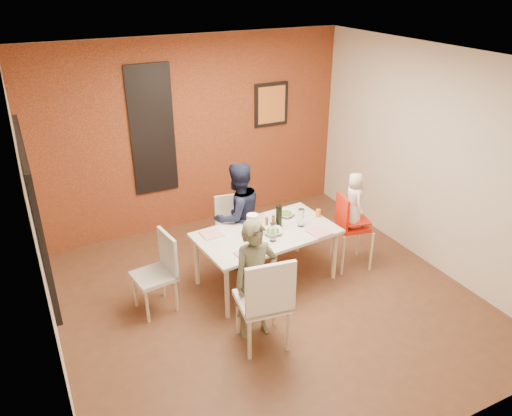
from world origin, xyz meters
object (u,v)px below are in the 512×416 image
chair_near (266,299)px  toddler (354,200)px  paper_towel_roll (253,226)px  dining_table (267,236)px  child_near (255,280)px  child_far (238,216)px  high_chair (350,224)px  chair_left (160,268)px  wine_bottle (279,216)px  chair_far (232,224)px

chair_near → toddler: toddler is taller
chair_near → paper_towel_roll: size_ratio=3.57×
dining_table → toddler: size_ratio=2.47×
child_near → child_far: bearing=74.4°
dining_table → high_chair: high_chair is taller
child_near → toddler: bearing=22.9°
chair_left → child_near: 1.15m
dining_table → child_far: bearing=105.2°
chair_left → wine_bottle: bearing=81.1°
dining_table → chair_left: bearing=176.9°
high_chair → toddler: toddler is taller
toddler → wine_bottle: 0.96m
chair_far → wine_bottle: wine_bottle is taller
high_chair → child_near: size_ratio=0.76×
chair_left → toddler: toddler is taller
toddler → wine_bottle: (-0.93, 0.20, -0.11)m
chair_far → paper_towel_roll: bearing=-86.7°
child_far → wine_bottle: (0.32, -0.46, 0.13)m
dining_table → child_far: (-0.14, 0.51, 0.07)m
chair_far → chair_left: bearing=-140.4°
child_near → paper_towel_roll: bearing=67.5°
chair_near → toddler: (1.67, 0.90, 0.34)m
chair_far → wine_bottle: bearing=-56.6°
child_far → toddler: bearing=141.4°
toddler → paper_towel_roll: 1.33m
high_chair → paper_towel_roll: bearing=98.1°
wine_bottle → child_near: bearing=-130.8°
chair_far → paper_towel_roll: (-0.08, -0.80, 0.36)m
child_far → toddler: 1.44m
dining_table → chair_far: (-0.13, 0.74, -0.15)m
dining_table → child_near: (-0.54, -0.80, 0.03)m
high_chair → chair_near: bearing=130.9°
high_chair → toddler: size_ratio=1.43×
high_chair → toddler: 0.33m
chair_far → child_far: 0.32m
wine_bottle → toddler: bearing=-11.9°
chair_far → dining_table: bearing=-71.0°
chair_near → child_near: 0.26m
child_near → wine_bottle: (0.73, 0.84, 0.17)m
chair_near → child_far: size_ratio=0.77×
dining_table → wine_bottle: 0.28m
chair_near → child_far: 1.62m
toddler → wine_bottle: toddler is taller
paper_towel_roll → chair_far: bearing=83.9°
chair_left → child_far: (1.14, 0.44, 0.19)m
dining_table → chair_left: size_ratio=1.88×
child_far → wine_bottle: size_ratio=4.91×
chair_left → chair_near: bearing=24.9°
chair_left → child_near: bearing=32.4°
dining_table → chair_left: 1.29m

